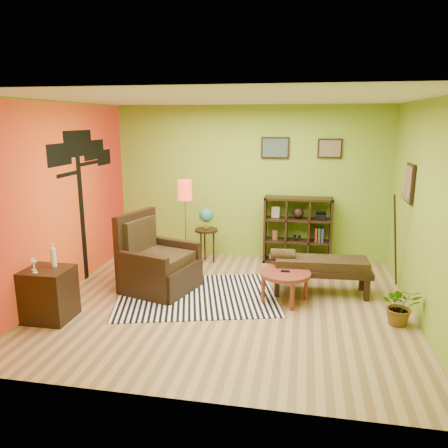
% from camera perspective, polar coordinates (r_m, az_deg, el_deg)
% --- Properties ---
extents(ground, '(5.00, 5.00, 0.00)m').
position_cam_1_polar(ground, '(6.30, 0.60, -10.27)').
color(ground, tan).
rests_on(ground, ground).
extents(room_shell, '(5.04, 4.54, 2.82)m').
position_cam_1_polar(room_shell, '(5.84, -0.23, 6.24)').
color(room_shell, '#88B032').
rests_on(room_shell, ground).
extents(zebra_rug, '(2.67, 2.21, 0.01)m').
position_cam_1_polar(zebra_rug, '(6.54, -3.56, -9.31)').
color(zebra_rug, white).
rests_on(zebra_rug, ground).
extents(coffee_table, '(0.72, 0.72, 0.46)m').
position_cam_1_polar(coffee_table, '(6.28, 8.00, -6.72)').
color(coffee_table, maroon).
rests_on(coffee_table, ground).
extents(armchair, '(1.19, 1.18, 1.17)m').
position_cam_1_polar(armchair, '(6.76, -8.84, -5.53)').
color(armchair, black).
rests_on(armchair, ground).
extents(side_cabinet, '(0.58, 0.53, 1.00)m').
position_cam_1_polar(side_cabinet, '(6.14, -21.92, -8.45)').
color(side_cabinet, black).
rests_on(side_cabinet, ground).
extents(floor_lamp, '(0.24, 0.24, 1.58)m').
position_cam_1_polar(floor_lamp, '(7.15, -5.11, 3.31)').
color(floor_lamp, silver).
rests_on(floor_lamp, ground).
extents(globe_table, '(0.41, 0.41, 1.01)m').
position_cam_1_polar(globe_table, '(7.82, -2.33, 0.36)').
color(globe_table, black).
rests_on(globe_table, ground).
extents(cube_shelf, '(1.20, 0.35, 1.20)m').
position_cam_1_polar(cube_shelf, '(7.95, 9.66, -0.82)').
color(cube_shelf, black).
rests_on(cube_shelf, ground).
extents(bench, '(1.49, 0.60, 0.67)m').
position_cam_1_polar(bench, '(6.64, 12.20, -5.37)').
color(bench, black).
rests_on(bench, ground).
extents(potted_plant, '(0.47, 0.52, 0.40)m').
position_cam_1_polar(potted_plant, '(6.04, 22.02, -10.33)').
color(potted_plant, '#26661E').
rests_on(potted_plant, ground).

